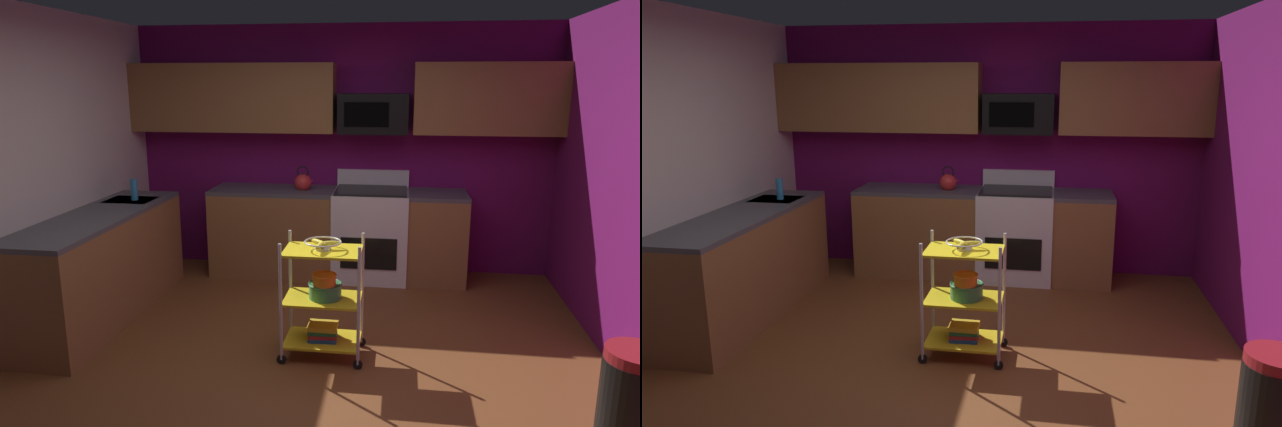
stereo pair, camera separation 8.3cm
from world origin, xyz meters
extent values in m
cube|color=brown|center=(0.00, 0.00, -0.02)|extent=(4.40, 4.80, 0.04)
cube|color=#6B1156|center=(0.00, 2.43, 1.30)|extent=(4.52, 0.06, 2.60)
cube|color=brown|center=(0.00, 2.10, 0.44)|extent=(2.64, 0.60, 0.88)
cube|color=#4C4C51|center=(0.00, 2.10, 0.90)|extent=(2.64, 0.60, 0.04)
cube|color=brown|center=(-1.90, 0.75, 0.44)|extent=(0.60, 2.10, 0.88)
cube|color=#4C4C51|center=(-1.90, 0.75, 0.90)|extent=(0.60, 2.10, 0.04)
cube|color=#B7BABC|center=(-1.90, 1.35, 0.84)|extent=(0.44, 0.36, 0.16)
cube|color=white|center=(0.35, 2.10, 0.46)|extent=(0.76, 0.64, 0.92)
cube|color=black|center=(0.35, 1.78, 0.35)|extent=(0.56, 0.01, 0.32)
cube|color=white|center=(0.35, 2.39, 1.01)|extent=(0.76, 0.06, 0.18)
cube|color=black|center=(0.35, 2.10, 0.93)|extent=(0.72, 0.60, 0.02)
cube|color=brown|center=(-1.13, 2.23, 1.85)|extent=(2.15, 0.33, 0.70)
cube|color=brown|center=(1.47, 2.23, 1.85)|extent=(1.45, 0.33, 0.70)
cube|color=black|center=(0.35, 2.21, 1.70)|extent=(0.70, 0.38, 0.40)
cube|color=black|center=(0.29, 2.02, 1.70)|extent=(0.44, 0.01, 0.24)
cylinder|color=silver|center=(-0.18, 0.10, 0.47)|extent=(0.02, 0.02, 0.88)
cylinder|color=black|center=(-0.18, 0.10, 0.04)|extent=(0.07, 0.02, 0.07)
cylinder|color=silver|center=(0.38, 0.10, 0.47)|extent=(0.02, 0.02, 0.88)
cylinder|color=black|center=(0.38, 0.10, 0.04)|extent=(0.07, 0.02, 0.07)
cylinder|color=silver|center=(-0.18, 0.47, 0.47)|extent=(0.02, 0.02, 0.88)
cylinder|color=black|center=(-0.18, 0.47, 0.04)|extent=(0.07, 0.02, 0.07)
cylinder|color=silver|center=(0.38, 0.47, 0.47)|extent=(0.02, 0.02, 0.88)
cylinder|color=black|center=(0.38, 0.47, 0.04)|extent=(0.07, 0.02, 0.07)
cube|color=yellow|center=(0.10, 0.28, 0.12)|extent=(0.56, 0.37, 0.02)
cube|color=yellow|center=(0.10, 0.28, 0.45)|extent=(0.56, 0.37, 0.02)
cube|color=yellow|center=(0.10, 0.28, 0.82)|extent=(0.56, 0.37, 0.02)
torus|color=silver|center=(0.10, 0.28, 0.89)|extent=(0.27, 0.27, 0.01)
cylinder|color=silver|center=(0.10, 0.28, 0.84)|extent=(0.12, 0.12, 0.02)
ellipsoid|color=yellow|center=(0.15, 0.30, 0.87)|extent=(0.17, 0.09, 0.04)
ellipsoid|color=yellow|center=(0.06, 0.31, 0.87)|extent=(0.15, 0.14, 0.04)
ellipsoid|color=yellow|center=(0.09, 0.23, 0.87)|extent=(0.08, 0.17, 0.04)
cylinder|color=#387F4C|center=(0.12, 0.28, 0.51)|extent=(0.24, 0.24, 0.11)
torus|color=#387F4C|center=(0.12, 0.28, 0.57)|extent=(0.25, 0.25, 0.01)
cylinder|color=orange|center=(0.12, 0.24, 0.61)|extent=(0.17, 0.17, 0.08)
torus|color=orange|center=(0.12, 0.24, 0.65)|extent=(0.18, 0.18, 0.01)
cube|color=#1E4C8C|center=(0.10, 0.28, 0.14)|extent=(0.22, 0.19, 0.03)
cube|color=#B22626|center=(0.10, 0.28, 0.17)|extent=(0.22, 0.19, 0.03)
cube|color=#26723F|center=(0.10, 0.28, 0.20)|extent=(0.22, 0.17, 0.03)
cube|color=gold|center=(0.10, 0.28, 0.23)|extent=(0.22, 0.18, 0.03)
sphere|color=red|center=(-0.36, 2.10, 0.99)|extent=(0.18, 0.18, 0.18)
sphere|color=black|center=(-0.36, 2.10, 1.08)|extent=(0.03, 0.03, 0.03)
cone|color=red|center=(-0.28, 2.10, 1.01)|extent=(0.09, 0.04, 0.06)
torus|color=black|center=(-0.36, 2.10, 1.10)|extent=(0.12, 0.01, 0.12)
cylinder|color=#2D8CBF|center=(-1.85, 1.34, 1.02)|extent=(0.06, 0.06, 0.20)
cylinder|color=black|center=(1.90, -0.72, 0.30)|extent=(0.34, 0.34, 0.60)
cylinder|color=maroon|center=(1.90, -0.72, 0.63)|extent=(0.33, 0.33, 0.06)
camera|label=1|loc=(0.64, -3.62, 2.02)|focal=31.84mm
camera|label=2|loc=(0.73, -3.61, 2.02)|focal=31.84mm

